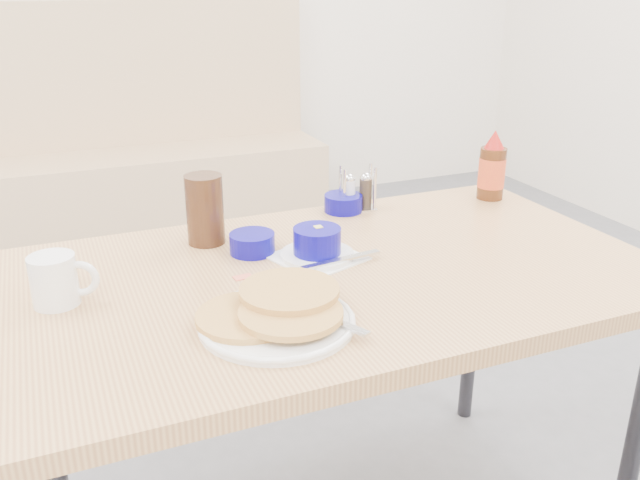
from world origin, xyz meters
name	(u,v)px	position (x,y,z in m)	size (l,w,h in m)	color
booth_bench	(149,166)	(0.00, 2.78, 0.35)	(1.90, 0.56, 1.22)	tan
dining_table	(333,296)	(0.00, 0.25, 0.70)	(1.40, 0.80, 0.76)	tan
pancake_plate	(277,314)	(-0.19, 0.07, 0.78)	(0.28, 0.28, 0.05)	white
coffee_mug	(56,280)	(-0.55, 0.31, 0.81)	(0.13, 0.09, 0.10)	white
grits_setting	(317,245)	(-0.01, 0.32, 0.79)	(0.24, 0.22, 0.07)	white
creamer_bowl	(252,243)	(-0.13, 0.41, 0.78)	(0.10, 0.10, 0.05)	#09057D
butter_bowl	(343,203)	(0.18, 0.59, 0.78)	(0.10, 0.10, 0.05)	#09057D
amber_tumbler	(205,209)	(-0.21, 0.51, 0.84)	(0.09, 0.09, 0.16)	#381F11
condiment_caddy	(357,194)	(0.22, 0.59, 0.80)	(0.11, 0.07, 0.12)	silver
syrup_bottle	(492,169)	(0.61, 0.53, 0.84)	(0.07, 0.07, 0.19)	#47230F
sugar_wrapper	(243,277)	(-0.19, 0.29, 0.76)	(0.04, 0.02, 0.00)	#EB674E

